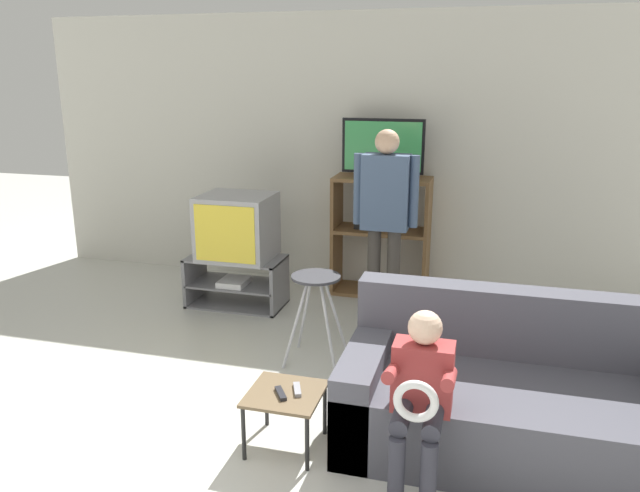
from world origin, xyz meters
The scene contains 12 objects.
wall_back centered at (0.00, 4.17, 1.30)m, with size 6.40×0.06×2.60m.
tv_stand centered at (-0.85, 3.24, 0.22)m, with size 0.86×0.46×0.45m.
television_main centered at (-0.83, 3.24, 0.74)m, with size 0.62×0.55×0.57m.
media_shelf centered at (0.35, 3.90, 0.57)m, with size 0.90×0.40×1.13m.
television_flat centered at (0.35, 3.88, 1.38)m, with size 0.75×0.20×0.53m.
folding_stool centered at (0.15, 2.33, 0.54)m, with size 0.41×0.39×0.67m.
snack_table centered at (0.29, 1.23, 0.30)m, with size 0.41×0.41×0.34m.
remote_control_black centered at (0.27, 1.20, 0.35)m, with size 0.04×0.14×0.02m, color #232328.
remote_control_white centered at (0.35, 1.26, 0.35)m, with size 0.04×0.14×0.02m, color gray.
couch centered at (1.52, 1.58, 0.28)m, with size 1.89×0.93×0.84m.
person_standing_adult centered at (0.49, 3.21, 0.99)m, with size 0.53×0.20×1.63m.
person_seated_child centered at (1.05, 1.04, 0.57)m, with size 0.33×0.43×0.95m.
Camera 1 is at (1.30, -1.72, 2.07)m, focal length 35.00 mm.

